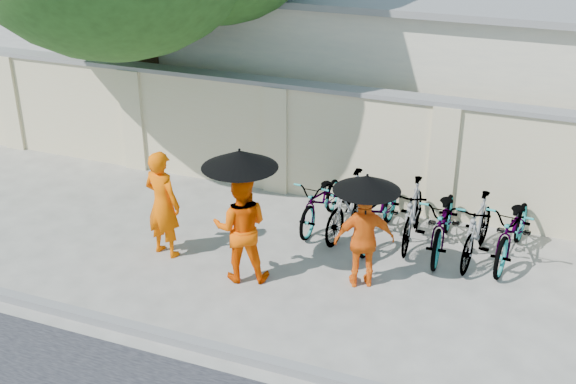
% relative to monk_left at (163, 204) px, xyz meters
% --- Properties ---
extents(ground, '(80.00, 80.00, 0.00)m').
position_rel_monk_left_xyz_m(ground, '(1.71, -0.27, -0.86)').
color(ground, '#A9A59B').
extents(kerb, '(40.00, 0.16, 0.12)m').
position_rel_monk_left_xyz_m(kerb, '(1.71, -1.97, -0.80)').
color(kerb, gray).
rests_on(kerb, ground).
extents(compound_wall, '(20.00, 0.30, 2.00)m').
position_rel_monk_left_xyz_m(compound_wall, '(2.71, 2.93, 0.14)').
color(compound_wall, beige).
rests_on(compound_wall, ground).
extents(building_behind, '(14.00, 6.00, 3.20)m').
position_rel_monk_left_xyz_m(building_behind, '(3.71, 6.73, 0.74)').
color(building_behind, beige).
rests_on(building_behind, ground).
extents(monk_left, '(0.69, 0.52, 1.71)m').
position_rel_monk_left_xyz_m(monk_left, '(0.00, 0.00, 0.00)').
color(monk_left, '#FF5F00').
rests_on(monk_left, ground).
extents(monk_center, '(0.97, 0.86, 1.66)m').
position_rel_monk_left_xyz_m(monk_center, '(1.41, -0.21, -0.03)').
color(monk_center, '#FD5501').
rests_on(monk_center, ground).
extents(parasol_center, '(1.06, 1.06, 1.11)m').
position_rel_monk_left_xyz_m(parasol_center, '(1.46, -0.29, 1.07)').
color(parasol_center, black).
rests_on(parasol_center, ground).
extents(monk_right, '(0.93, 0.68, 1.46)m').
position_rel_monk_left_xyz_m(monk_right, '(3.11, 0.25, -0.13)').
color(monk_right, orange).
rests_on(monk_right, ground).
extents(parasol_right, '(0.93, 0.93, 0.93)m').
position_rel_monk_left_xyz_m(parasol_right, '(3.13, 0.17, 0.79)').
color(parasol_right, black).
rests_on(parasol_right, ground).
extents(bike_0, '(0.66, 1.74, 0.90)m').
position_rel_monk_left_xyz_m(bike_0, '(1.93, 1.81, -0.40)').
color(bike_0, '#A8A8A8').
rests_on(bike_0, ground).
extents(bike_1, '(0.71, 1.76, 1.03)m').
position_rel_monk_left_xyz_m(bike_1, '(2.44, 1.71, -0.34)').
color(bike_1, '#A8A8A8').
rests_on(bike_1, ground).
extents(bike_2, '(0.75, 2.00, 1.04)m').
position_rel_monk_left_xyz_m(bike_2, '(2.96, 1.71, -0.34)').
color(bike_2, '#A8A8A8').
rests_on(bike_2, ground).
extents(bike_3, '(0.56, 1.70, 1.01)m').
position_rel_monk_left_xyz_m(bike_3, '(3.47, 1.79, -0.35)').
color(bike_3, '#A8A8A8').
rests_on(bike_3, ground).
extents(bike_4, '(0.75, 1.95, 1.01)m').
position_rel_monk_left_xyz_m(bike_4, '(3.99, 1.71, -0.35)').
color(bike_4, '#A8A8A8').
rests_on(bike_4, ground).
extents(bike_5, '(0.65, 1.72, 1.01)m').
position_rel_monk_left_xyz_m(bike_5, '(4.50, 1.61, -0.35)').
color(bike_5, '#A8A8A8').
rests_on(bike_5, ground).
extents(bike_6, '(0.90, 2.00, 1.02)m').
position_rel_monk_left_xyz_m(bike_6, '(5.02, 1.81, -0.35)').
color(bike_6, '#A8A8A8').
rests_on(bike_6, ground).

